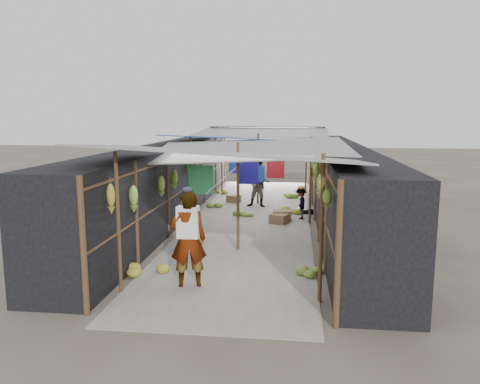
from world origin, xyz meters
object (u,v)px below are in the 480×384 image
at_px(black_basin, 305,211).
at_px(shopper_blue, 259,183).
at_px(vendor_seated, 301,204).
at_px(vendor_elderly, 188,239).
at_px(crate_near, 279,219).

bearing_deg(black_basin, shopper_blue, 152.99).
bearing_deg(shopper_blue, black_basin, -20.11).
distance_m(black_basin, vendor_seated, 1.06).
bearing_deg(shopper_blue, vendor_elderly, -88.19).
height_order(crate_near, vendor_elderly, vendor_elderly).
bearing_deg(vendor_seated, black_basin, 168.98).
relative_size(crate_near, black_basin, 0.87).
distance_m(crate_near, black_basin, 1.85).
height_order(vendor_elderly, vendor_seated, vendor_elderly).
bearing_deg(black_basin, vendor_elderly, -108.17).
bearing_deg(vendor_seated, vendor_elderly, -21.29).
relative_size(vendor_elderly, vendor_seated, 1.85).
height_order(black_basin, vendor_elderly, vendor_elderly).
height_order(crate_near, black_basin, crate_near).
distance_m(vendor_elderly, shopper_blue, 7.93).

